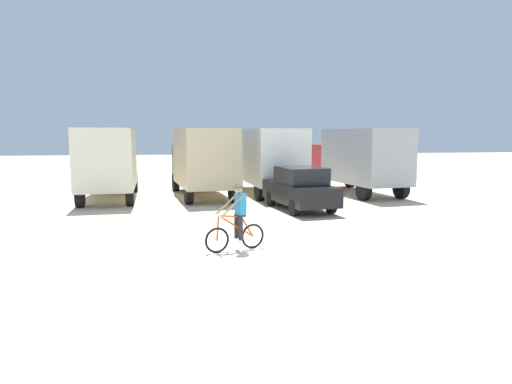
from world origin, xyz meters
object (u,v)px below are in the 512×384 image
at_px(box_truck_tan_camper, 202,159).
at_px(cyclist_orange_shirt, 237,219).
at_px(box_truck_grey_hauler, 359,158).
at_px(box_truck_cream_rv, 109,160).
at_px(box_truck_white_box, 268,158).
at_px(sedan_parked, 300,188).

height_order(box_truck_tan_camper, cyclist_orange_shirt, box_truck_tan_camper).
xyz_separation_m(box_truck_tan_camper, box_truck_grey_hauler, (8.08, -0.13, 0.00)).
xyz_separation_m(box_truck_cream_rv, box_truck_grey_hauler, (12.48, 0.11, 0.00)).
bearing_deg(box_truck_white_box, box_truck_tan_camper, -169.95).
distance_m(box_truck_white_box, cyclist_orange_shirt, 11.92).
relative_size(box_truck_cream_rv, box_truck_grey_hauler, 0.98).
height_order(box_truck_tan_camper, box_truck_white_box, same).
distance_m(box_truck_grey_hauler, cyclist_orange_shirt, 13.26).
distance_m(box_truck_white_box, box_truck_grey_hauler, 4.72).
distance_m(box_truck_cream_rv, box_truck_white_box, 7.86).
relative_size(box_truck_tan_camper, box_truck_white_box, 1.01).
bearing_deg(box_truck_cream_rv, cyclist_orange_shirt, -65.76).
bearing_deg(sedan_parked, box_truck_tan_camper, 128.80).
height_order(sedan_parked, cyclist_orange_shirt, cyclist_orange_shirt).
bearing_deg(box_truck_tan_camper, cyclist_orange_shirt, -87.95).
bearing_deg(sedan_parked, box_truck_grey_hauler, 46.19).
height_order(box_truck_cream_rv, box_truck_white_box, same).
bearing_deg(cyclist_orange_shirt, box_truck_cream_rv, 114.24).
height_order(box_truck_cream_rv, box_truck_grey_hauler, same).
bearing_deg(box_truck_grey_hauler, box_truck_white_box, 171.04).
height_order(box_truck_tan_camper, box_truck_grey_hauler, same).
bearing_deg(cyclist_orange_shirt, box_truck_grey_hauler, 54.43).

